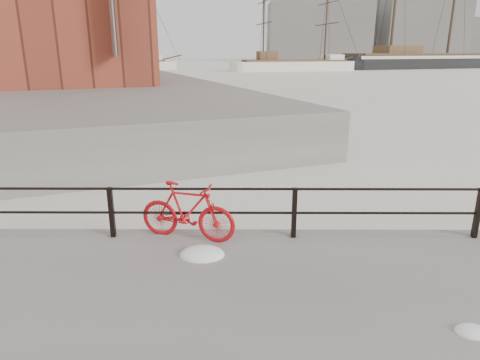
% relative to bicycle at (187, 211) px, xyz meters
% --- Properties ---
extents(ground, '(400.00, 400.00, 0.00)m').
position_rel_bicycle_xyz_m(ground, '(5.53, 0.25, -0.92)').
color(ground, white).
rests_on(ground, ground).
extents(far_quay, '(78.44, 148.07, 1.80)m').
position_rel_bicycle_xyz_m(far_quay, '(-34.47, 72.25, -0.02)').
color(far_quay, gray).
rests_on(far_quay, ground).
extents(guardrail, '(28.00, 0.10, 1.00)m').
position_rel_bicycle_xyz_m(guardrail, '(5.53, 0.10, -0.07)').
color(guardrail, black).
rests_on(guardrail, promenade).
extents(bicycle, '(1.88, 0.78, 1.13)m').
position_rel_bicycle_xyz_m(bicycle, '(0.00, 0.00, 0.00)').
color(bicycle, red).
rests_on(bicycle, promenade).
extents(barque_black, '(66.71, 39.64, 35.64)m').
position_rel_bicycle_xyz_m(barque_black, '(44.82, 87.95, -0.92)').
color(barque_black, black).
rests_on(barque_black, ground).
extents(schooner_mid, '(27.45, 15.98, 18.81)m').
position_rel_bicycle_xyz_m(schooner_mid, '(10.48, 73.66, -0.92)').
color(schooner_mid, white).
rests_on(schooner_mid, ground).
extents(schooner_left, '(29.37, 22.51, 20.08)m').
position_rel_bicycle_xyz_m(schooner_left, '(-23.58, 74.98, -0.92)').
color(schooner_left, silver).
rests_on(schooner_left, ground).
extents(apartment_brick, '(27.87, 22.90, 21.20)m').
position_rel_bicycle_xyz_m(apartment_brick, '(-49.44, 103.95, 11.48)').
color(apartment_brick, brown).
rests_on(apartment_brick, far_quay).
extents(industrial_west, '(32.00, 18.00, 18.00)m').
position_rel_bicycle_xyz_m(industrial_west, '(25.53, 140.25, 8.08)').
color(industrial_west, gray).
rests_on(industrial_west, ground).
extents(industrial_mid, '(26.00, 20.00, 24.00)m').
position_rel_bicycle_xyz_m(industrial_mid, '(60.53, 145.25, 11.08)').
color(industrial_mid, gray).
rests_on(industrial_mid, ground).
extents(industrial_east, '(20.00, 16.00, 14.00)m').
position_rel_bicycle_xyz_m(industrial_east, '(83.53, 150.25, 6.08)').
color(industrial_east, gray).
rests_on(industrial_east, ground).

